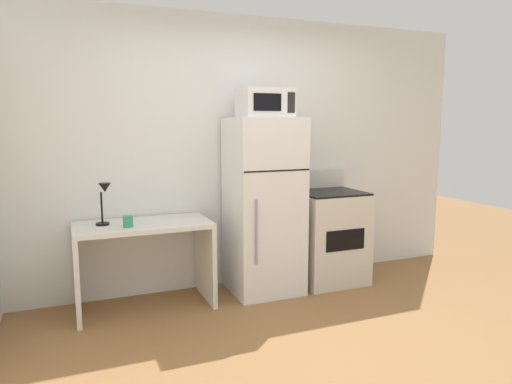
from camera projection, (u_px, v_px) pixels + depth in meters
ground_plane at (325, 355)px, 3.22m from camera, size 12.00×12.00×0.00m
wall_back_white at (239, 153)px, 4.59m from camera, size 5.00×0.10×2.60m
desk at (144, 249)px, 3.99m from camera, size 1.14×0.58×0.75m
desk_lamp at (104, 197)px, 3.84m from camera, size 0.14×0.12×0.35m
coffee_mug at (128, 221)px, 3.79m from camera, size 0.08×0.08×0.09m
refrigerator at (264, 206)px, 4.36m from camera, size 0.64×0.62×1.64m
microwave at (265, 103)px, 4.20m from camera, size 0.46×0.35×0.26m
oven_range at (329, 236)px, 4.68m from camera, size 0.65×0.61×1.10m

